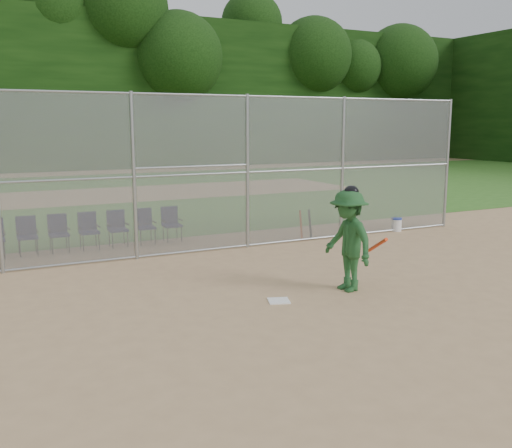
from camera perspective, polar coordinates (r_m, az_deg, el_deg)
name	(u,v)px	position (r m, az deg, el deg)	size (l,w,h in m)	color
ground	(317,305)	(10.54, 6.15, -8.03)	(100.00, 100.00, 0.00)	tan
grass_strip	(106,195)	(27.16, -14.81, 2.82)	(100.00, 100.00, 0.00)	#346B20
dirt_patch_far	(106,195)	(27.16, -14.81, 2.83)	(24.00, 24.00, 0.00)	tan
backstop_fence	(212,171)	(14.53, -4.44, 5.31)	(16.09, 0.09, 4.00)	gray
treeline	(91,75)	(29.02, -16.16, 14.08)	(81.00, 60.00, 11.00)	black
home_plate	(279,301)	(10.68, 2.29, -7.68)	(0.39, 0.39, 0.02)	white
batter_at_plate	(348,240)	(11.27, 9.21, -1.61)	(0.92, 1.45, 2.08)	#215226
water_cooler	(396,224)	(17.98, 13.87, -0.03)	(0.32, 0.32, 0.41)	white
spare_bats	(306,225)	(16.19, 4.98, -0.09)	(0.36, 0.22, 0.85)	#D84C14
chair_2	(27,236)	(15.33, -21.89, -1.14)	(0.54, 0.52, 0.96)	#0F1037
chair_3	(59,234)	(15.40, -19.10, -0.92)	(0.54, 0.52, 0.96)	#0F1037
chair_4	(89,231)	(15.52, -16.34, -0.69)	(0.54, 0.52, 0.96)	#0F1037
chair_5	(118,229)	(15.66, -13.63, -0.47)	(0.54, 0.52, 0.96)	#0F1037
chair_6	(146,227)	(15.84, -10.98, -0.25)	(0.54, 0.52, 0.96)	#0F1037
chair_7	(172,224)	(16.06, -8.39, -0.04)	(0.54, 0.52, 0.96)	#0F1037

